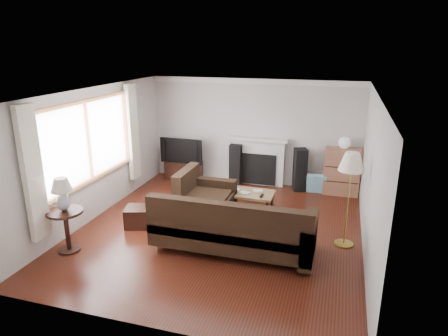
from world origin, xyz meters
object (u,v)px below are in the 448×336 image
(coffee_table, at_px, (246,202))
(side_table, at_px, (67,231))
(tv_stand, at_px, (184,170))
(sectional_sofa, at_px, (234,224))
(floor_lamp, at_px, (348,200))
(bookshelf, at_px, (342,172))

(coffee_table, distance_m, side_table, 3.38)
(tv_stand, distance_m, sectional_sofa, 3.81)
(floor_lamp, distance_m, side_table, 4.62)
(tv_stand, bearing_deg, coffee_table, -38.47)
(bookshelf, height_order, floor_lamp, floor_lamp)
(side_table, bearing_deg, sectional_sofa, 17.28)
(floor_lamp, bearing_deg, bookshelf, 92.58)
(coffee_table, relative_size, side_table, 1.57)
(sectional_sofa, xyz_separation_m, floor_lamp, (1.76, 0.70, 0.35))
(tv_stand, distance_m, bookshelf, 3.81)
(tv_stand, relative_size, coffee_table, 0.79)
(coffee_table, distance_m, floor_lamp, 2.19)
(sectional_sofa, relative_size, side_table, 3.97)
(bookshelf, height_order, coffee_table, bookshelf)
(sectional_sofa, bearing_deg, coffee_table, 96.36)
(tv_stand, bearing_deg, bookshelf, 0.45)
(tv_stand, bearing_deg, sectional_sofa, -55.49)
(bookshelf, distance_m, coffee_table, 2.44)
(tv_stand, bearing_deg, floor_lamp, -31.84)
(bookshelf, xyz_separation_m, floor_lamp, (0.11, -2.46, 0.28))
(floor_lamp, bearing_deg, side_table, -160.85)
(coffee_table, height_order, side_table, side_table)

